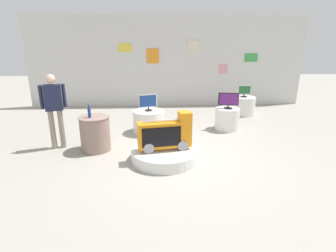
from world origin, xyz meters
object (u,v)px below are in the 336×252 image
main_display_pedestal (165,155)px  display_pedestal_right_rear (243,106)px  tv_on_center_rear (148,102)px  shopper_browsing_near_truck (54,106)px  novelty_firetruck_tv (166,135)px  tv_on_right_rear (244,91)px  display_pedestal_center_rear (149,121)px  bottle_on_side_table (89,112)px  side_table_round (95,133)px  tv_on_left_rear (229,100)px  display_pedestal_left_rear (227,119)px

main_display_pedestal → display_pedestal_right_rear: size_ratio=1.75×
tv_on_center_rear → shopper_browsing_near_truck: size_ratio=0.28×
novelty_firetruck_tv → tv_on_right_rear: (2.83, 3.59, 0.26)m
main_display_pedestal → tv_on_center_rear: (-0.37, 1.85, 0.75)m
main_display_pedestal → display_pedestal_center_rear: bearing=101.3°
tv_on_center_rear → bottle_on_side_table: (-1.28, -1.28, 0.06)m
tv_on_center_rear → side_table_round: bearing=-134.7°
tv_on_left_rear → tv_on_center_rear: bearing=-176.2°
main_display_pedestal → novelty_firetruck_tv: size_ratio=1.24×
novelty_firetruck_tv → bottle_on_side_table: (-1.67, 0.57, 0.35)m
novelty_firetruck_tv → shopper_browsing_near_truck: 2.68m
tv_on_center_rear → shopper_browsing_near_truck: shopper_browsing_near_truck is taller
novelty_firetruck_tv → tv_on_left_rear: tv_on_left_rear is taller
display_pedestal_left_rear → tv_on_left_rear: 0.55m
display_pedestal_left_rear → main_display_pedestal: bearing=-133.1°
bottle_on_side_table → main_display_pedestal: bearing=-18.9°
tv_on_right_rear → side_table_round: bearing=-146.2°
bottle_on_side_table → novelty_firetruck_tv: bearing=-18.8°
main_display_pedestal → side_table_round: side_table_round is taller
main_display_pedestal → display_pedestal_center_rear: (-0.37, 1.85, 0.19)m
display_pedestal_center_rear → tv_on_right_rear: tv_on_right_rear is taller
tv_on_right_rear → shopper_browsing_near_truck: (-5.34, -2.77, 0.20)m
tv_on_center_rear → tv_on_left_rear: bearing=3.8°
bottle_on_side_table → tv_on_center_rear: bearing=45.1°
main_display_pedestal → display_pedestal_right_rear: bearing=51.6°
novelty_firetruck_tv → tv_on_center_rear: bearing=102.0°
bottle_on_side_table → tv_on_left_rear: bearing=22.1°
tv_on_left_rear → display_pedestal_right_rear: tv_on_left_rear is taller
display_pedestal_left_rear → display_pedestal_right_rear: bearing=58.5°
display_pedestal_left_rear → side_table_round: 3.71m
novelty_firetruck_tv → tv_on_left_rear: (1.85, 2.00, 0.29)m
display_pedestal_left_rear → bottle_on_side_table: 3.85m
display_pedestal_center_rear → tv_on_center_rear: tv_on_center_rear is taller
display_pedestal_center_rear → shopper_browsing_near_truck: 2.47m
main_display_pedestal → tv_on_right_rear: 4.64m
novelty_firetruck_tv → shopper_browsing_near_truck: (-2.51, 0.82, 0.46)m
tv_on_right_rear → shopper_browsing_near_truck: shopper_browsing_near_truck is taller
novelty_firetruck_tv → shopper_browsing_near_truck: size_ratio=0.66×
side_table_round → display_pedestal_center_rear: bearing=45.4°
main_display_pedestal → tv_on_left_rear: (1.87, 2.00, 0.74)m
main_display_pedestal → display_pedestal_right_rear: (2.85, 3.60, 0.19)m
tv_on_right_rear → shopper_browsing_near_truck: size_ratio=0.24×
tv_on_left_rear → bottle_on_side_table: (-3.52, -1.43, 0.06)m
shopper_browsing_near_truck → tv_on_right_rear: bearing=27.4°
display_pedestal_center_rear → side_table_round: bearing=-134.6°
display_pedestal_left_rear → tv_on_right_rear: (0.98, 1.59, 0.52)m
shopper_browsing_near_truck → main_display_pedestal: bearing=-18.2°
display_pedestal_center_rear → bottle_on_side_table: bearing=-134.9°
bottle_on_side_table → display_pedestal_right_rear: bearing=34.0°
main_display_pedestal → tv_on_right_rear: (2.85, 3.59, 0.70)m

